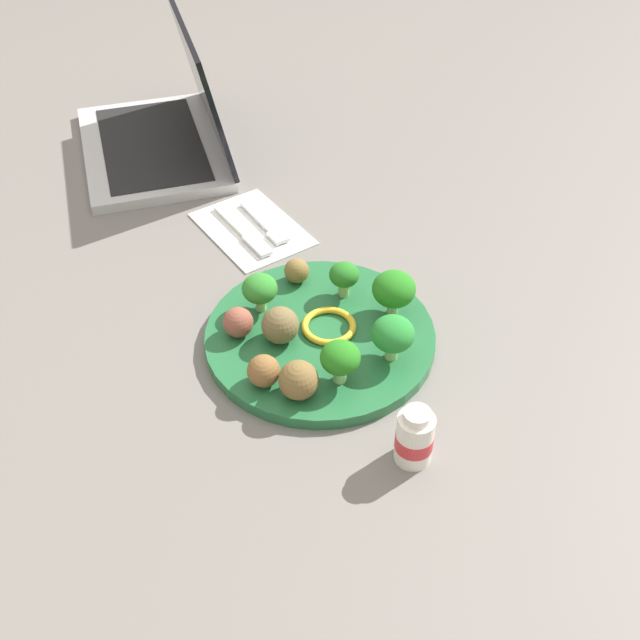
% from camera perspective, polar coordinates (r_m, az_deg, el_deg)
% --- Properties ---
extents(ground_plane, '(4.00, 4.00, 0.00)m').
position_cam_1_polar(ground_plane, '(0.95, 0.00, -1.61)').
color(ground_plane, slate).
extents(plate, '(0.28, 0.28, 0.02)m').
position_cam_1_polar(plate, '(0.94, 0.00, -1.26)').
color(plate, '#236638').
rests_on(plate, ground_plane).
extents(broccoli_floret_near_rim, '(0.05, 0.05, 0.05)m').
position_cam_1_polar(broccoli_floret_near_rim, '(0.86, 1.50, -2.84)').
color(broccoli_floret_near_rim, '#91CF81').
rests_on(broccoli_floret_near_rim, plate).
extents(broccoli_floret_mid_left, '(0.05, 0.05, 0.06)m').
position_cam_1_polar(broccoli_floret_mid_left, '(0.89, 5.38, -1.06)').
color(broccoli_floret_mid_left, '#91C475').
rests_on(broccoli_floret_mid_left, plate).
extents(broccoli_floret_center, '(0.04, 0.04, 0.05)m').
position_cam_1_polar(broccoli_floret_center, '(0.95, -4.45, 2.28)').
color(broccoli_floret_center, '#A4C774').
rests_on(broccoli_floret_center, plate).
extents(broccoli_floret_mid_right, '(0.04, 0.04, 0.05)m').
position_cam_1_polar(broccoli_floret_mid_right, '(0.97, 1.79, 3.28)').
color(broccoli_floret_mid_right, '#8EB96E').
rests_on(broccoli_floret_mid_right, plate).
extents(broccoli_floret_front_left, '(0.05, 0.05, 0.06)m').
position_cam_1_polar(broccoli_floret_front_left, '(0.94, 5.46, 2.25)').
color(broccoli_floret_front_left, '#8EBB7D').
rests_on(broccoli_floret_front_left, plate).
extents(meatball_mid_left, '(0.05, 0.05, 0.05)m').
position_cam_1_polar(meatball_mid_left, '(0.92, -2.95, -0.39)').
color(meatball_mid_left, brown).
rests_on(meatball_mid_left, plate).
extents(meatball_near_rim, '(0.04, 0.04, 0.04)m').
position_cam_1_polar(meatball_near_rim, '(0.93, -6.05, -0.16)').
color(meatball_near_rim, brown).
rests_on(meatball_near_rim, plate).
extents(meatball_front_left, '(0.04, 0.04, 0.04)m').
position_cam_1_polar(meatball_front_left, '(0.85, -1.59, -4.44)').
color(meatball_front_left, brown).
rests_on(meatball_front_left, plate).
extents(meatball_far_rim, '(0.03, 0.03, 0.03)m').
position_cam_1_polar(meatball_far_rim, '(1.00, -1.73, 3.64)').
color(meatball_far_rim, brown).
rests_on(meatball_far_rim, plate).
extents(meatball_front_right, '(0.04, 0.04, 0.04)m').
position_cam_1_polar(meatball_front_right, '(0.87, -4.17, -3.76)').
color(meatball_front_right, brown).
rests_on(meatball_front_right, plate).
extents(pepper_ring_front_right, '(0.09, 0.09, 0.01)m').
position_cam_1_polar(pepper_ring_front_right, '(0.94, 0.79, -0.59)').
color(pepper_ring_front_right, gold).
rests_on(pepper_ring_front_right, plate).
extents(napkin, '(0.18, 0.13, 0.01)m').
position_cam_1_polar(napkin, '(1.13, -5.03, 6.75)').
color(napkin, white).
rests_on(napkin, ground_plane).
extents(fork, '(0.12, 0.02, 0.01)m').
position_cam_1_polar(fork, '(1.13, -4.07, 7.07)').
color(fork, silver).
rests_on(fork, napkin).
extents(knife, '(0.15, 0.02, 0.01)m').
position_cam_1_polar(knife, '(1.12, -5.65, 6.47)').
color(knife, white).
rests_on(knife, napkin).
extents(yogurt_bottle, '(0.04, 0.04, 0.07)m').
position_cam_1_polar(yogurt_bottle, '(0.81, 6.96, -8.58)').
color(yogurt_bottle, white).
rests_on(yogurt_bottle, ground_plane).
extents(laptop, '(0.37, 0.30, 0.21)m').
position_cam_1_polar(laptop, '(1.32, -11.23, 13.65)').
color(laptop, '#B6B6B6').
rests_on(laptop, ground_plane).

